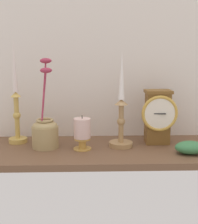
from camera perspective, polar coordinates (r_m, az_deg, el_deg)
ground_plane at (r=121.89cm, az=0.75°, el=-7.03°), size 100.00×36.00×2.40cm
back_wall at (r=134.46cm, az=0.44°, el=9.29°), size 120.00×2.00×65.00cm
mantel_clock at (r=126.68cm, az=10.55°, el=-0.71°), size 14.11×8.70×21.40cm
candlestick_tall_left at (r=129.54cm, az=-14.67°, el=1.01°), size 7.38×7.38×41.37cm
candlestick_tall_center at (r=120.83cm, az=4.01°, el=-0.92°), size 9.15×9.15×36.80cm
brass_vase_jar at (r=122.10cm, az=-9.66°, el=-3.25°), size 10.06×10.06×33.80cm
pillar_candle_front at (r=118.52cm, az=-3.04°, el=-3.60°), size 6.83×6.83×13.01cm
ivy_sprig at (r=118.85cm, az=16.10°, el=-6.16°), size 10.97×7.68×4.65cm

